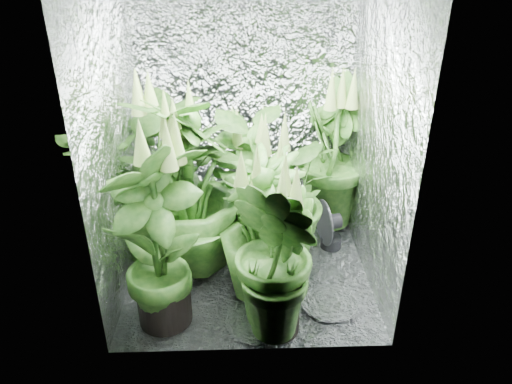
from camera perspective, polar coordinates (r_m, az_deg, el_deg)
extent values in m
plane|color=silver|center=(3.55, -0.86, -8.22)|extent=(1.60, 1.60, 0.00)
cube|color=silver|center=(3.82, -1.23, 11.33)|extent=(1.60, 0.02, 2.00)
cube|color=silver|center=(2.34, -0.61, -0.10)|extent=(1.60, 0.02, 2.00)
cube|color=silver|center=(3.16, -15.77, 6.55)|extent=(0.02, 1.60, 2.00)
cube|color=silver|center=(3.18, 13.68, 6.98)|extent=(0.02, 1.60, 2.00)
cylinder|color=black|center=(3.72, -10.90, -4.30)|extent=(0.32, 0.32, 0.28)
cylinder|color=#3F2517|center=(3.65, -11.08, -2.62)|extent=(0.29, 0.29, 0.03)
imported|color=#123B11|center=(3.48, -11.63, 2.66)|extent=(1.12, 1.12, 1.22)
cone|color=olive|center=(3.29, -12.55, 11.18)|extent=(0.10, 0.10, 0.28)
cylinder|color=black|center=(3.80, -0.98, -3.13)|extent=(0.29, 0.29, 0.26)
cylinder|color=#3F2517|center=(3.74, -1.00, -1.60)|extent=(0.27, 0.27, 0.03)
imported|color=#123B11|center=(3.63, -1.03, 1.79)|extent=(0.69, 0.69, 0.93)
cone|color=olive|center=(3.47, -1.08, 7.74)|extent=(0.09, 0.09, 0.26)
cylinder|color=black|center=(4.02, 8.11, -1.60)|extent=(0.29, 0.29, 0.26)
cylinder|color=#3F2517|center=(3.96, 8.23, -0.13)|extent=(0.27, 0.27, 0.03)
imported|color=#123B11|center=(3.81, 8.59, 4.54)|extent=(0.66, 0.66, 1.14)
cone|color=olive|center=(3.64, 9.16, 11.85)|extent=(0.09, 0.09, 0.26)
cylinder|color=black|center=(3.50, -7.12, -6.29)|extent=(0.31, 0.31, 0.28)
cylinder|color=#3F2517|center=(3.44, -7.24, -4.60)|extent=(0.28, 0.28, 0.03)
imported|color=#123B11|center=(3.26, -7.62, 0.68)|extent=(0.90, 0.90, 1.17)
cone|color=olive|center=(3.06, -8.23, 9.32)|extent=(0.10, 0.10, 0.28)
cylinder|color=black|center=(3.50, 1.74, -6.53)|extent=(0.26, 0.26, 0.23)
cylinder|color=#3F2517|center=(3.44, 1.77, -5.14)|extent=(0.24, 0.24, 0.03)
imported|color=#123B11|center=(3.28, 1.85, -0.57)|extent=(0.93, 0.93, 1.01)
cone|color=olive|center=(3.09, 1.97, 6.71)|extent=(0.08, 0.08, 0.23)
cylinder|color=black|center=(3.08, -10.43, -12.11)|extent=(0.32, 0.32, 0.28)
cylinder|color=#3F2517|center=(3.00, -10.64, -10.26)|extent=(0.29, 0.29, 0.03)
imported|color=#123B11|center=(2.79, -11.27, -4.52)|extent=(0.87, 0.87, 1.18)
cone|color=olive|center=(2.55, -12.36, 5.39)|extent=(0.10, 0.10, 0.28)
cylinder|color=black|center=(2.99, 2.35, -13.60)|extent=(0.27, 0.27, 0.24)
cylinder|color=#3F2517|center=(2.92, 2.39, -12.07)|extent=(0.25, 0.25, 0.03)
imported|color=#123B11|center=(2.73, 2.52, -7.14)|extent=(0.73, 0.73, 1.01)
cone|color=olive|center=(2.50, 2.73, 1.22)|extent=(0.09, 0.09, 0.24)
cylinder|color=black|center=(3.24, 0.64, -9.52)|extent=(0.29, 0.29, 0.26)
cylinder|color=#3F2517|center=(3.17, 0.65, -7.89)|extent=(0.26, 0.26, 0.03)
imported|color=#123B11|center=(3.02, 0.68, -3.84)|extent=(0.75, 0.75, 0.95)
cone|color=olive|center=(2.82, 0.73, 3.30)|extent=(0.09, 0.09, 0.26)
cylinder|color=black|center=(3.74, 8.56, -5.63)|extent=(0.15, 0.15, 0.09)
cylinder|color=black|center=(3.65, 8.76, -3.34)|extent=(0.13, 0.13, 0.11)
cylinder|color=#4C4C51|center=(3.63, 7.79, -3.48)|extent=(0.08, 0.33, 0.33)
torus|color=#4C4C51|center=(3.63, 7.79, -3.48)|extent=(0.08, 0.34, 0.34)
cube|color=white|center=(2.85, 3.64, -11.24)|extent=(0.06, 0.03, 0.08)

